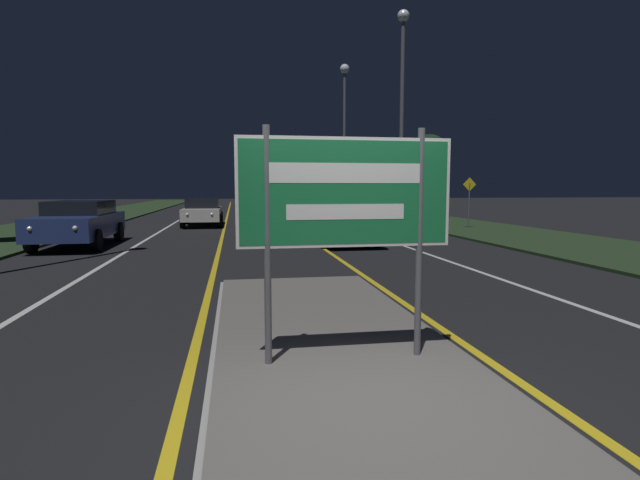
# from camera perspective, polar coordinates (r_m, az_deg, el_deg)

# --- Properties ---
(ground_plane) EXTENTS (160.00, 160.00, 0.00)m
(ground_plane) POSITION_cam_1_polar(r_m,az_deg,el_deg) (4.31, 6.20, -19.39)
(ground_plane) COLOR black
(median_island) EXTENTS (2.75, 9.45, 0.10)m
(median_island) POSITION_cam_1_polar(r_m,az_deg,el_deg) (5.28, 2.84, -13.99)
(median_island) COLOR #999993
(median_island) RESTS_ON ground_plane
(verge_left) EXTENTS (5.00, 100.00, 0.08)m
(verge_left) POSITION_cam_1_polar(r_m,az_deg,el_deg) (25.25, -29.17, 1.15)
(verge_left) COLOR #23381E
(verge_left) RESTS_ON ground_plane
(verge_right) EXTENTS (5.00, 100.00, 0.08)m
(verge_right) POSITION_cam_1_polar(r_m,az_deg,el_deg) (26.06, 14.27, 1.86)
(verge_right) COLOR #23381E
(verge_right) RESTS_ON ground_plane
(centre_line_yellow_left) EXTENTS (0.12, 70.00, 0.01)m
(centre_line_yellow_left) POSITION_cam_1_polar(r_m,az_deg,el_deg) (28.81, -10.67, 2.25)
(centre_line_yellow_left) COLOR gold
(centre_line_yellow_left) RESTS_ON ground_plane
(centre_line_yellow_right) EXTENTS (0.12, 70.00, 0.01)m
(centre_line_yellow_right) POSITION_cam_1_polar(r_m,az_deg,el_deg) (28.92, -4.45, 2.35)
(centre_line_yellow_right) COLOR gold
(centre_line_yellow_right) RESTS_ON ground_plane
(lane_line_white_left) EXTENTS (0.12, 70.00, 0.01)m
(lane_line_white_left) POSITION_cam_1_polar(r_m,az_deg,el_deg) (28.97, -15.89, 2.14)
(lane_line_white_left) COLOR silver
(lane_line_white_left) RESTS_ON ground_plane
(lane_line_white_right) EXTENTS (0.12, 70.00, 0.01)m
(lane_line_white_right) POSITION_cam_1_polar(r_m,az_deg,el_deg) (29.28, 0.69, 2.41)
(lane_line_white_right) COLOR silver
(lane_line_white_right) RESTS_ON ground_plane
(edge_line_white_left) EXTENTS (0.10, 70.00, 0.01)m
(edge_line_white_left) POSITION_cam_1_polar(r_m,az_deg,el_deg) (29.44, -21.71, 2.00)
(edge_line_white_left) COLOR silver
(edge_line_white_left) RESTS_ON ground_plane
(edge_line_white_right) EXTENTS (0.10, 70.00, 0.01)m
(edge_line_white_right) POSITION_cam_1_polar(r_m,az_deg,el_deg) (29.97, 6.35, 2.46)
(edge_line_white_right) COLOR silver
(edge_line_white_right) RESTS_ON ground_plane
(highway_sign) EXTENTS (2.16, 0.07, 2.34)m
(highway_sign) POSITION_cam_1_polar(r_m,az_deg,el_deg) (4.96, 2.95, 4.50)
(highway_sign) COLOR #56565B
(highway_sign) RESTS_ON median_island
(streetlight_right_near) EXTENTS (0.52, 0.52, 9.46)m
(streetlight_right_near) POSITION_cam_1_polar(r_m,az_deg,el_deg) (23.00, 9.37, 16.46)
(streetlight_right_near) COLOR #56565B
(streetlight_right_near) RESTS_ON ground_plane
(streetlight_right_far) EXTENTS (0.61, 0.61, 9.86)m
(streetlight_right_far) POSITION_cam_1_polar(r_m,az_deg,el_deg) (33.91, 2.81, 14.33)
(streetlight_right_far) COLOR #56565B
(streetlight_right_far) RESTS_ON ground_plane
(car_receding_0) EXTENTS (1.89, 4.82, 1.47)m
(car_receding_0) POSITION_cam_1_polar(r_m,az_deg,el_deg) (16.70, 2.44, 2.32)
(car_receding_0) COLOR navy
(car_receding_0) RESTS_ON ground_plane
(car_receding_1) EXTENTS (1.85, 4.15, 1.51)m
(car_receding_1) POSITION_cam_1_polar(r_m,az_deg,el_deg) (26.38, 5.81, 3.71)
(car_receding_1) COLOR black
(car_receding_1) RESTS_ON ground_plane
(car_receding_2) EXTENTS (1.87, 4.70, 1.32)m
(car_receding_2) POSITION_cam_1_polar(r_m,az_deg,el_deg) (32.67, -3.10, 4.02)
(car_receding_2) COLOR navy
(car_receding_2) RESTS_ON ground_plane
(car_receding_3) EXTENTS (1.94, 4.78, 1.37)m
(car_receding_3) POSITION_cam_1_polar(r_m,az_deg,el_deg) (42.15, -4.79, 4.49)
(car_receding_3) COLOR navy
(car_receding_3) RESTS_ON ground_plane
(car_approaching_0) EXTENTS (1.97, 4.64, 1.43)m
(car_approaching_0) POSITION_cam_1_polar(r_m,az_deg,el_deg) (17.42, -25.83, 1.86)
(car_approaching_0) COLOR navy
(car_approaching_0) RESTS_ON ground_plane
(car_approaching_1) EXTENTS (1.85, 4.36, 1.32)m
(car_approaching_1) POSITION_cam_1_polar(r_m,az_deg,el_deg) (24.80, -13.26, 3.22)
(car_approaching_1) COLOR silver
(car_approaching_1) RESTS_ON ground_plane
(warning_sign) EXTENTS (0.60, 0.06, 2.20)m
(warning_sign) POSITION_cam_1_polar(r_m,az_deg,el_deg) (22.75, 16.68, 4.66)
(warning_sign) COLOR #56565B
(warning_sign) RESTS_ON verge_right
(roadside_palm_right) EXTENTS (2.27, 2.27, 4.80)m
(roadside_palm_right) POSITION_cam_1_polar(r_m,az_deg,el_deg) (29.64, 12.34, 9.48)
(roadside_palm_right) COLOR #4C3823
(roadside_palm_right) RESTS_ON verge_right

